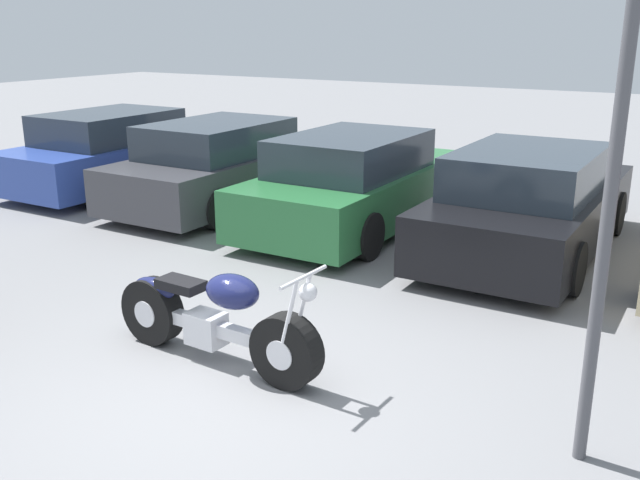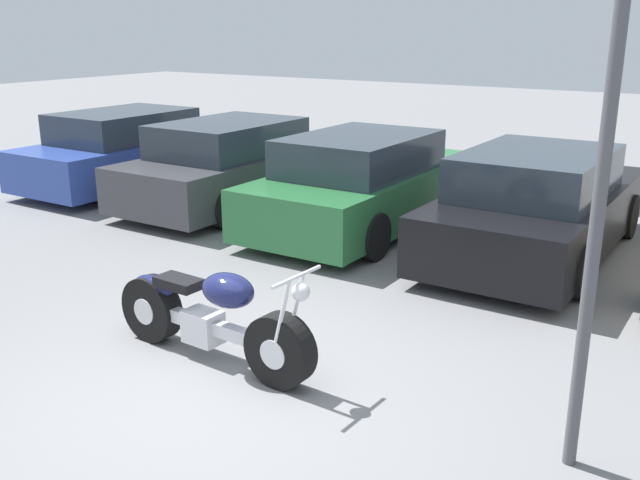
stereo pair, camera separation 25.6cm
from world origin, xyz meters
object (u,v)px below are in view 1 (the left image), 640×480
Objects in this scene: motorcycle at (214,319)px; parked_car_blue at (119,151)px; parked_car_dark_grey at (226,165)px; parked_car_black at (530,204)px; lamp_post at (621,112)px; parked_car_green at (357,183)px.

parked_car_blue is at bearing 141.68° from motorcycle.
parked_car_dark_grey and parked_car_black have the same top height.
lamp_post is (3.13, 0.14, 1.99)m from motorcycle.
parked_car_green is 2.54m from parked_car_black.
parked_car_black is (2.54, 0.04, 0.00)m from parked_car_green.
motorcycle is 5.95m from parked_car_dark_grey.
parked_car_green is at bearing 102.36° from motorcycle.
lamp_post is (6.69, -4.61, 1.75)m from parked_car_dark_grey.
parked_car_dark_grey is at bearing 145.43° from lamp_post.
parked_car_dark_grey is (-3.56, 4.76, 0.24)m from motorcycle.
parked_car_black reaches higher than motorcycle.
parked_car_blue is at bearing 178.52° from parked_car_dark_grey.
parked_car_dark_grey is at bearing 179.15° from parked_car_black.
parked_car_green is 1.00× the size of parked_car_black.
parked_car_blue reaches higher than motorcycle.
parked_car_green is (2.54, -0.11, 0.00)m from parked_car_dark_grey.
parked_car_black is (1.52, 4.68, 0.24)m from motorcycle.
parked_car_blue is 1.00× the size of parked_car_black.
parked_car_dark_grey is 8.31m from lamp_post.
parked_car_green is at bearing -179.19° from parked_car_black.
parked_car_black is at bearing 109.54° from lamp_post.
motorcycle is 4.93m from parked_car_black.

